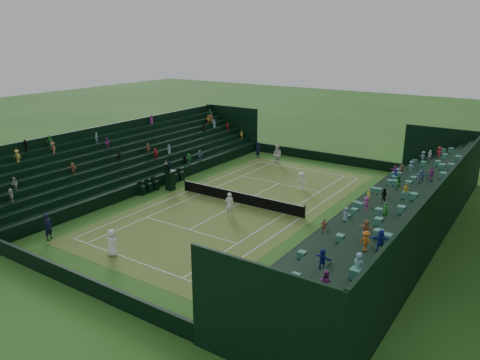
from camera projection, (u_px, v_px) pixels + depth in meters
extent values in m
plane|color=#285D1D|center=(240.00, 204.00, 37.83)|extent=(160.00, 160.00, 0.00)
cube|color=#3B7A28|center=(240.00, 203.00, 37.83)|extent=(12.97, 26.77, 0.01)
cube|color=black|center=(322.00, 157.00, 50.25)|extent=(17.17, 0.20, 1.00)
cube|color=black|center=(75.00, 280.00, 25.11)|extent=(17.17, 0.20, 1.00)
cube|color=black|center=(339.00, 220.00, 33.16)|extent=(0.20, 31.77, 1.00)
cube|color=black|center=(162.00, 180.00, 42.21)|extent=(0.20, 31.77, 1.00)
cube|color=black|center=(346.00, 222.00, 32.89)|extent=(0.80, 32.00, 1.00)
cube|color=black|center=(357.00, 221.00, 32.40)|extent=(0.80, 32.00, 1.45)
cube|color=black|center=(368.00, 221.00, 31.91)|extent=(0.80, 32.00, 1.90)
cube|color=black|center=(380.00, 220.00, 31.41)|extent=(0.80, 32.00, 2.35)
cube|color=black|center=(393.00, 219.00, 30.92)|extent=(0.80, 32.00, 2.80)
cube|color=black|center=(405.00, 219.00, 30.42)|extent=(0.80, 32.00, 3.25)
cube|color=black|center=(418.00, 218.00, 29.93)|extent=(0.80, 32.00, 3.70)
cube|color=black|center=(432.00, 218.00, 29.44)|extent=(0.80, 32.00, 4.15)
cube|color=black|center=(441.00, 214.00, 29.06)|extent=(0.20, 32.00, 4.90)
cube|color=black|center=(158.00, 179.00, 42.48)|extent=(0.80, 32.00, 1.00)
cube|color=black|center=(152.00, 175.00, 42.83)|extent=(0.80, 32.00, 1.45)
cube|color=black|center=(145.00, 172.00, 43.19)|extent=(0.80, 32.00, 1.90)
cube|color=black|center=(139.00, 168.00, 43.55)|extent=(0.80, 32.00, 2.35)
cube|color=black|center=(133.00, 164.00, 43.91)|extent=(0.80, 32.00, 2.80)
cube|color=black|center=(126.00, 161.00, 44.27)|extent=(0.80, 32.00, 3.25)
cube|color=black|center=(120.00, 157.00, 44.63)|extent=(0.80, 32.00, 3.70)
cube|color=black|center=(115.00, 154.00, 44.99)|extent=(0.80, 32.00, 4.15)
cube|color=black|center=(111.00, 149.00, 45.14)|extent=(0.20, 32.00, 4.90)
cylinder|color=black|center=(185.00, 185.00, 40.76)|extent=(0.10, 0.10, 1.06)
cylinder|color=black|center=(305.00, 212.00, 34.59)|extent=(0.10, 0.10, 1.06)
cube|color=black|center=(240.00, 198.00, 37.70)|extent=(11.57, 0.02, 0.86)
cube|color=white|center=(240.00, 193.00, 37.56)|extent=(11.57, 0.04, 0.07)
cube|color=black|center=(170.00, 181.00, 40.94)|extent=(0.64, 0.64, 1.64)
cube|color=black|center=(170.00, 171.00, 40.69)|extent=(0.82, 0.82, 0.09)
cube|color=black|center=(167.00, 167.00, 40.76)|extent=(0.07, 0.82, 0.64)
imported|color=black|center=(169.00, 166.00, 40.55)|extent=(0.40, 0.47, 0.85)
cube|color=black|center=(142.00, 190.00, 39.81)|extent=(0.51, 0.51, 0.81)
cube|color=black|center=(140.00, 184.00, 39.79)|extent=(0.06, 0.51, 0.51)
cube|color=black|center=(149.00, 188.00, 40.44)|extent=(0.51, 0.51, 0.81)
cube|color=black|center=(146.00, 182.00, 40.43)|extent=(0.06, 0.51, 0.51)
cube|color=black|center=(155.00, 185.00, 41.08)|extent=(0.51, 0.51, 0.81)
cube|color=black|center=(153.00, 179.00, 41.06)|extent=(0.06, 0.51, 0.51)
cube|color=black|center=(169.00, 180.00, 42.50)|extent=(0.51, 0.51, 0.81)
cube|color=black|center=(167.00, 174.00, 42.49)|extent=(0.06, 0.51, 0.51)
cube|color=black|center=(175.00, 178.00, 43.13)|extent=(0.51, 0.51, 0.81)
cube|color=black|center=(173.00, 172.00, 43.12)|extent=(0.06, 0.51, 0.51)
cube|color=black|center=(181.00, 176.00, 43.77)|extent=(0.51, 0.51, 0.81)
cube|color=black|center=(178.00, 170.00, 43.75)|extent=(0.06, 0.51, 0.51)
imported|color=white|center=(112.00, 243.00, 28.72)|extent=(0.88, 0.61, 1.73)
imported|color=white|center=(229.00, 204.00, 34.97)|extent=(0.81, 0.78, 1.87)
imported|color=white|center=(277.00, 155.00, 49.00)|extent=(1.15, 1.00, 2.03)
imported|color=white|center=(301.00, 181.00, 40.94)|extent=(1.07, 0.64, 1.64)
imported|color=black|center=(258.00, 150.00, 51.47)|extent=(0.45, 0.67, 1.80)
imported|color=black|center=(48.00, 227.00, 30.97)|extent=(0.61, 0.76, 1.82)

